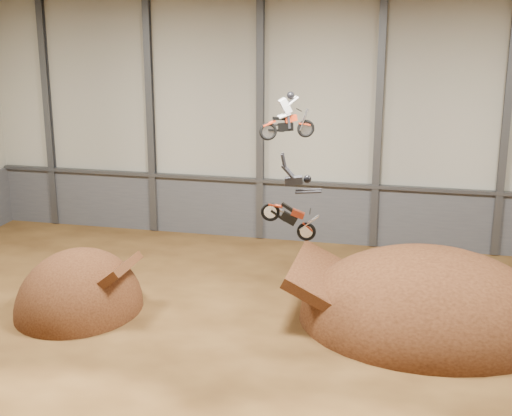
{
  "coord_description": "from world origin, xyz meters",
  "views": [
    {
      "loc": [
        5.66,
        -24.66,
        13.07
      ],
      "look_at": [
        -1.06,
        4.0,
        4.92
      ],
      "focal_mm": 50.0,
      "sensor_mm": 36.0,
      "label": 1
    }
  ],
  "objects": [
    {
      "name": "fmx_rider_a",
      "position": [
        0.11,
        4.88,
        8.9
      ],
      "size": [
        2.63,
        1.88,
        2.26
      ],
      "primitive_type": null,
      "rotation": [
        0.0,
        -0.04,
        0.44
      ],
      "color": "red"
    },
    {
      "name": "steel_column_2",
      "position": [
        -3.33,
        14.8,
        7.0
      ],
      "size": [
        0.4,
        0.36,
        13.9
      ],
      "primitive_type": "cube",
      "color": "#47494F",
      "rests_on": "ground"
    },
    {
      "name": "fmx_rider_b",
      "position": [
        0.64,
        1.55,
        6.14
      ],
      "size": [
        4.07,
        1.37,
        3.81
      ],
      "primitive_type": null,
      "rotation": [
        0.0,
        0.49,
        0.12
      ],
      "color": "#A92F16"
    },
    {
      "name": "steel_column_0",
      "position": [
        -16.67,
        14.8,
        7.0
      ],
      "size": [
        0.4,
        0.36,
        13.9
      ],
      "primitive_type": "cube",
      "color": "#47494F",
      "rests_on": "ground"
    },
    {
      "name": "landing_ramp",
      "position": [
        6.35,
        4.88,
        0.0
      ],
      "size": [
        11.1,
        9.82,
        6.4
      ],
      "primitive_type": "ellipsoid",
      "color": "#381B0E",
      "rests_on": "ground"
    },
    {
      "name": "takeoff_ramp",
      "position": [
        -8.95,
        2.66,
        0.0
      ],
      "size": [
        5.57,
        6.42,
        5.57
      ],
      "primitive_type": "ellipsoid",
      "color": "#381B0E",
      "rests_on": "ground"
    },
    {
      "name": "steel_rail",
      "position": [
        0.0,
        14.75,
        3.55
      ],
      "size": [
        39.8,
        0.35,
        0.2
      ],
      "primitive_type": "cube",
      "color": "#47494F",
      "rests_on": "lower_band_back"
    },
    {
      "name": "steel_column_3",
      "position": [
        3.33,
        14.8,
        7.0
      ],
      "size": [
        0.4,
        0.36,
        13.9
      ],
      "primitive_type": "cube",
      "color": "#47494F",
      "rests_on": "ground"
    },
    {
      "name": "steel_column_1",
      "position": [
        -10.0,
        14.8,
        7.0
      ],
      "size": [
        0.4,
        0.36,
        13.9
      ],
      "primitive_type": "cube",
      "color": "#47494F",
      "rests_on": "ground"
    },
    {
      "name": "floor",
      "position": [
        0.0,
        0.0,
        0.0
      ],
      "size": [
        40.0,
        40.0,
        0.0
      ],
      "primitive_type": "plane",
      "color": "#482D13",
      "rests_on": "ground"
    },
    {
      "name": "steel_column_4",
      "position": [
        10.0,
        14.8,
        7.0
      ],
      "size": [
        0.4,
        0.36,
        13.9
      ],
      "primitive_type": "cube",
      "color": "#47494F",
      "rests_on": "ground"
    },
    {
      "name": "back_wall",
      "position": [
        0.0,
        15.0,
        7.0
      ],
      "size": [
        40.0,
        0.1,
        14.0
      ],
      "primitive_type": "cube",
      "color": "#B7B4A2",
      "rests_on": "ground"
    },
    {
      "name": "lower_band_back",
      "position": [
        0.0,
        14.9,
        1.75
      ],
      "size": [
        39.8,
        0.18,
        3.5
      ],
      "primitive_type": "cube",
      "color": "#505157",
      "rests_on": "ground"
    }
  ]
}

